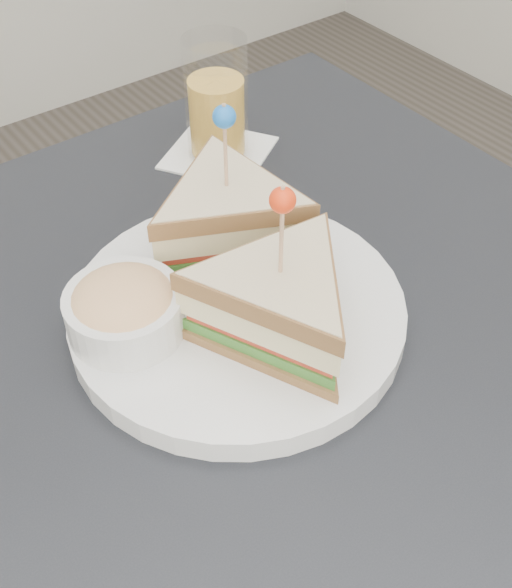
# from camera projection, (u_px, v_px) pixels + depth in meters

# --- Properties ---
(table) EXTENTS (0.80, 0.80, 0.75)m
(table) POSITION_uv_depth(u_px,v_px,m) (254.00, 399.00, 0.70)
(table) COLOR black
(table) RESTS_ON ground
(plate_meal) EXTENTS (0.40, 0.40, 0.18)m
(plate_meal) POSITION_uv_depth(u_px,v_px,m) (237.00, 275.00, 0.64)
(plate_meal) COLOR white
(plate_meal) RESTS_ON table
(drink_set) EXTENTS (0.15, 0.15, 0.14)m
(drink_set) POSITION_uv_depth(u_px,v_px,m) (217.00, 106.00, 0.82)
(drink_set) COLOR white
(drink_set) RESTS_ON table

